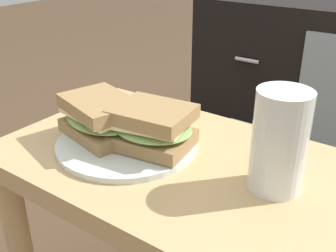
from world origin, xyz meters
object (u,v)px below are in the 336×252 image
object	(u,v)px
plate	(127,143)
sandwich_back	(153,127)
sandwich_front	(101,117)
beer_glass	(279,143)

from	to	relation	value
plate	sandwich_back	bearing A→B (deg)	10.64
sandwich_front	beer_glass	xyz separation A→B (m)	(0.29, 0.04, 0.03)
sandwich_front	sandwich_back	bearing A→B (deg)	10.64
sandwich_back	sandwich_front	bearing A→B (deg)	-169.36
sandwich_front	sandwich_back	size ratio (longest dim) A/B	1.13
plate	beer_glass	world-z (taller)	beer_glass
plate	beer_glass	distance (m)	0.25
plate	sandwich_front	xyz separation A→B (m)	(-0.05, -0.01, 0.04)
plate	sandwich_back	world-z (taller)	sandwich_back
plate	beer_glass	size ratio (longest dim) A/B	1.63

